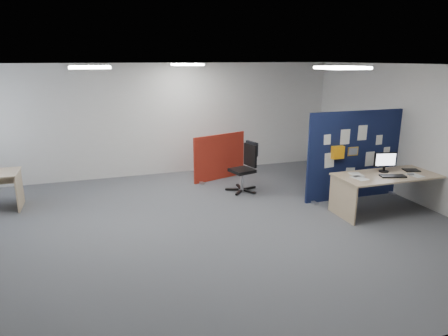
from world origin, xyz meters
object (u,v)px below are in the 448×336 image
object	(u,v)px
main_desk	(386,182)
red_divider	(220,157)
monitor_main	(385,161)
navy_divider	(355,155)
office_chair	(246,164)

from	to	relation	value
main_desk	red_divider	world-z (taller)	red_divider
monitor_main	navy_divider	bearing A→B (deg)	112.46
main_desk	monitor_main	size ratio (longest dim) A/B	4.60
monitor_main	red_divider	xyz separation A→B (m)	(-2.36, 2.83, -0.41)
office_chair	red_divider	bearing A→B (deg)	90.34
main_desk	red_divider	xyz separation A→B (m)	(-2.32, 2.96, -0.04)
main_desk	monitor_main	distance (m)	0.40
monitor_main	main_desk	bearing A→B (deg)	-96.78
main_desk	office_chair	size ratio (longest dim) A/B	1.86
main_desk	navy_divider	bearing A→B (deg)	97.82
monitor_main	red_divider	bearing A→B (deg)	139.85
navy_divider	monitor_main	bearing A→B (deg)	-77.59
monitor_main	office_chair	bearing A→B (deg)	149.04
office_chair	monitor_main	bearing A→B (deg)	-55.91
red_divider	office_chair	distance (m)	1.06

